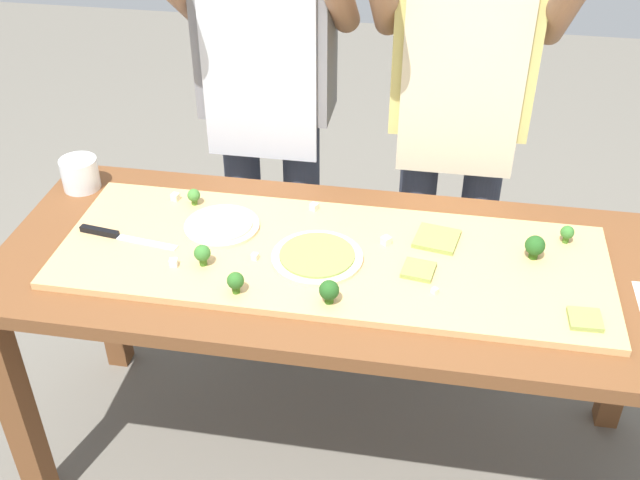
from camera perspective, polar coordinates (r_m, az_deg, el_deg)
The scene contains 24 objects.
ground_plane at distance 2.49m, azimuth 1.47°, elevation -15.85°, with size 8.00×8.00×0.00m, color #6B665B.
prep_table at distance 2.02m, azimuth 1.74°, elevation -3.84°, with size 1.80×0.72×0.77m.
cutting_board at distance 1.95m, azimuth 0.82°, elevation -1.28°, with size 1.40×0.49×0.02m, color tan.
chefs_knife at distance 2.08m, azimuth -15.11°, elevation 0.37°, with size 0.28×0.06×0.02m.
pizza_whole_pesto_green at distance 1.92m, azimuth -0.21°, elevation -1.26°, with size 0.23×0.23×0.02m.
pizza_whole_cheese_artichoke at distance 2.06m, azimuth -7.35°, elevation 1.10°, with size 0.20×0.20×0.02m.
pizza_slice_center at distance 1.84m, azimuth 19.21°, elevation -5.62°, with size 0.07×0.07×0.01m, color #899E4C.
pizza_slice_far_left at distance 1.90m, azimuth 7.37°, elevation -2.23°, with size 0.08×0.08×0.01m, color #899E4C.
pizza_slice_near_left at distance 2.01m, azimuth 8.72°, elevation 0.10°, with size 0.11×0.11×0.01m, color #899E4C.
broccoli_floret_front_right at distance 2.07m, azimuth 17.99°, elevation 0.51°, with size 0.04×0.04×0.05m.
broccoli_floret_front_left at distance 1.77m, azimuth 0.69°, elevation -3.82°, with size 0.05×0.05×0.06m.
broccoli_floret_back_left at distance 2.16m, azimuth -9.42°, elevation 3.29°, with size 0.04×0.04×0.05m.
broccoli_floret_back_right at distance 1.91m, azimuth -8.79°, elevation -1.02°, with size 0.04×0.04×0.06m.
broccoli_floret_center_right at distance 1.81m, azimuth -6.34°, elevation -3.09°, with size 0.04×0.04×0.06m.
broccoli_floret_center_left at distance 1.99m, azimuth 15.77°, elevation -0.44°, with size 0.05×0.05×0.06m.
cheese_crumble_a at distance 2.19m, azimuth -10.77°, elevation 3.18°, with size 0.02×0.02×0.02m, color silver.
cheese_crumble_b at distance 1.84m, azimuth 8.56°, elevation -3.77°, with size 0.01×0.01×0.01m, color silver.
cheese_crumble_c at distance 1.93m, azimuth -10.90°, elevation -1.67°, with size 0.02×0.02×0.02m, color white.
cheese_crumble_d at distance 1.93m, azimuth -4.89°, elevation -1.24°, with size 0.02×0.02×0.02m, color silver.
cheese_crumble_e at distance 2.11m, azimuth -0.45°, elevation 2.50°, with size 0.02×0.02×0.02m, color silver.
cheese_crumble_f at distance 1.98m, azimuth 4.96°, elevation -0.05°, with size 0.02×0.02×0.02m, color silver.
flour_cup at distance 2.34m, azimuth -17.48°, elevation 4.63°, with size 0.11×0.11×0.09m.
cook_left at distance 2.38m, azimuth -3.98°, elevation 11.74°, with size 0.54×0.39×1.67m.
cook_right at distance 2.32m, azimuth 10.45°, elevation 10.62°, with size 0.54×0.39×1.67m.
Camera 1 is at (0.21, -1.56, 1.93)m, focal length 42.81 mm.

